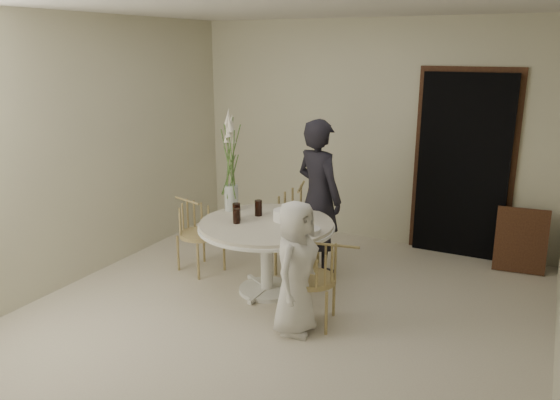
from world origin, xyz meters
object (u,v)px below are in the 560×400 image
at_px(chair_right, 323,272).
at_px(flower_vase, 230,163).
at_px(chair_left, 194,225).
at_px(girl, 319,197).
at_px(boy, 296,268).
at_px(chair_far, 299,215).
at_px(birthday_cake, 285,215).
at_px(table, 267,233).

bearing_deg(chair_right, flower_vase, -124.76).
relative_size(chair_right, chair_left, 1.00).
relative_size(girl, boy, 1.43).
distance_m(chair_far, birthday_cake, 0.70).
bearing_deg(birthday_cake, flower_vase, 173.94).
bearing_deg(chair_right, chair_left, -118.32).
xyz_separation_m(chair_right, boy, (-0.16, -0.21, 0.09)).
distance_m(table, boy, 0.83).
height_order(chair_right, boy, boy).
relative_size(chair_left, girl, 0.46).
relative_size(chair_right, birthday_cake, 3.37).
relative_size(table, chair_far, 1.48).
xyz_separation_m(chair_far, birthday_cake, (0.15, -0.65, 0.20)).
xyz_separation_m(chair_left, birthday_cake, (1.13, -0.06, 0.29)).
relative_size(table, birthday_cake, 5.85).
relative_size(chair_right, boy, 0.66).
bearing_deg(chair_right, boy, -48.52).
bearing_deg(girl, birthday_cake, 105.04).
height_order(table, chair_left, chair_left).
distance_m(chair_right, birthday_cake, 0.84).
relative_size(table, girl, 0.80).
bearing_deg(chair_far, birthday_cake, -94.68).
bearing_deg(chair_far, girl, -30.28).
distance_m(boy, flower_vase, 1.49).
bearing_deg(boy, table, 43.64).
distance_m(table, birthday_cake, 0.25).
height_order(chair_right, birthday_cake, birthday_cake).
relative_size(chair_far, chair_left, 1.16).
height_order(chair_right, girl, girl).
distance_m(chair_far, chair_right, 1.37).
distance_m(chair_right, flower_vase, 1.56).
distance_m(chair_far, girl, 0.36).
distance_m(chair_left, birthday_cake, 1.17).
xyz_separation_m(girl, boy, (0.35, -1.29, -0.25)).
xyz_separation_m(table, flower_vase, (-0.52, 0.19, 0.61)).
relative_size(table, boy, 1.14).
xyz_separation_m(girl, flower_vase, (-0.76, -0.53, 0.39)).
bearing_deg(flower_vase, table, -20.38).
bearing_deg(girl, flower_vase, 59.69).
height_order(girl, boy, girl).
height_order(birthday_cake, flower_vase, flower_vase).
height_order(boy, birthday_cake, boy).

